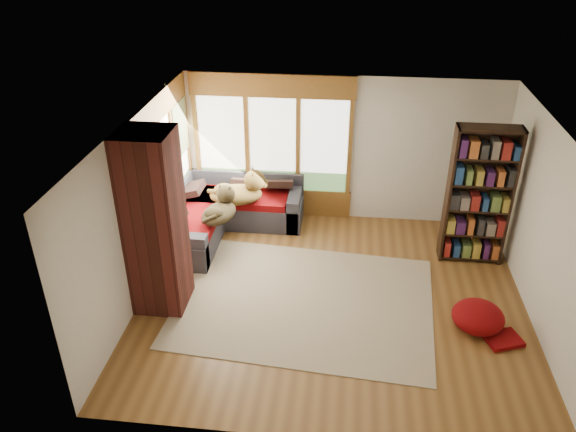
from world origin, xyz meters
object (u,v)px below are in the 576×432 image
(brick_chimney, at_px, (155,223))
(dog_brindle, at_px, (220,208))
(area_rug, at_px, (305,301))
(pouf, at_px, (478,316))
(sectional_sofa, at_px, (224,216))
(dog_tan, at_px, (240,190))
(bookshelf, at_px, (479,196))

(brick_chimney, distance_m, dog_brindle, 1.71)
(area_rug, relative_size, pouf, 5.20)
(sectional_sofa, bearing_deg, brick_chimney, -98.16)
(brick_chimney, relative_size, dog_tan, 2.54)
(pouf, height_order, dog_brindle, dog_brindle)
(pouf, bearing_deg, brick_chimney, 178.83)
(brick_chimney, height_order, dog_brindle, brick_chimney)
(bookshelf, bearing_deg, sectional_sofa, 174.59)
(dog_tan, bearing_deg, bookshelf, -18.55)
(brick_chimney, distance_m, pouf, 4.51)
(area_rug, distance_m, dog_tan, 2.41)
(bookshelf, height_order, dog_tan, bookshelf)
(area_rug, distance_m, bookshelf, 3.11)
(brick_chimney, height_order, area_rug, brick_chimney)
(area_rug, relative_size, bookshelf, 1.61)
(sectional_sofa, relative_size, pouf, 3.17)
(area_rug, xyz_separation_m, dog_brindle, (-1.49, 1.30, 0.75))
(sectional_sofa, distance_m, pouf, 4.47)
(sectional_sofa, xyz_separation_m, dog_tan, (0.29, 0.07, 0.49))
(brick_chimney, xyz_separation_m, area_rug, (2.02, 0.23, -1.29))
(brick_chimney, bearing_deg, dog_brindle, 71.08)
(dog_tan, bearing_deg, pouf, -42.97)
(sectional_sofa, height_order, dog_brindle, dog_brindle)
(area_rug, height_order, dog_tan, dog_tan)
(brick_chimney, xyz_separation_m, pouf, (4.37, -0.09, -1.10))
(brick_chimney, distance_m, sectional_sofa, 2.32)
(brick_chimney, relative_size, bookshelf, 1.16)
(area_rug, xyz_separation_m, dog_tan, (-1.28, 1.89, 0.79))
(pouf, relative_size, dog_tan, 0.68)
(brick_chimney, relative_size, area_rug, 0.72)
(sectional_sofa, distance_m, dog_brindle, 0.69)
(area_rug, height_order, pouf, pouf)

